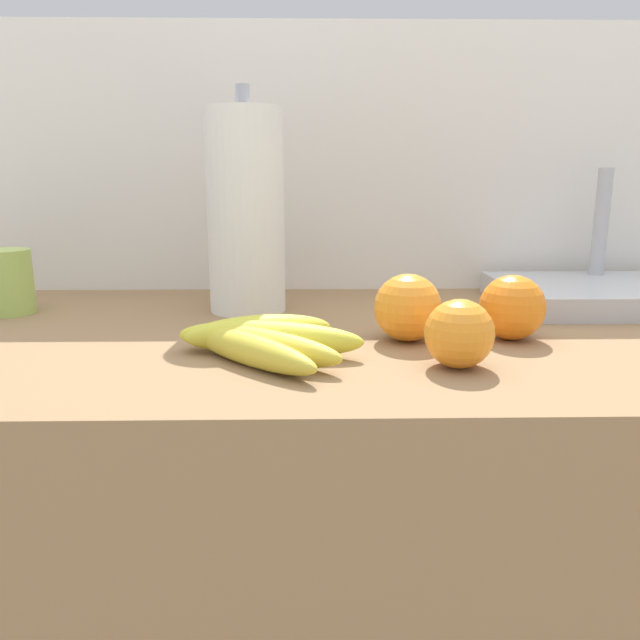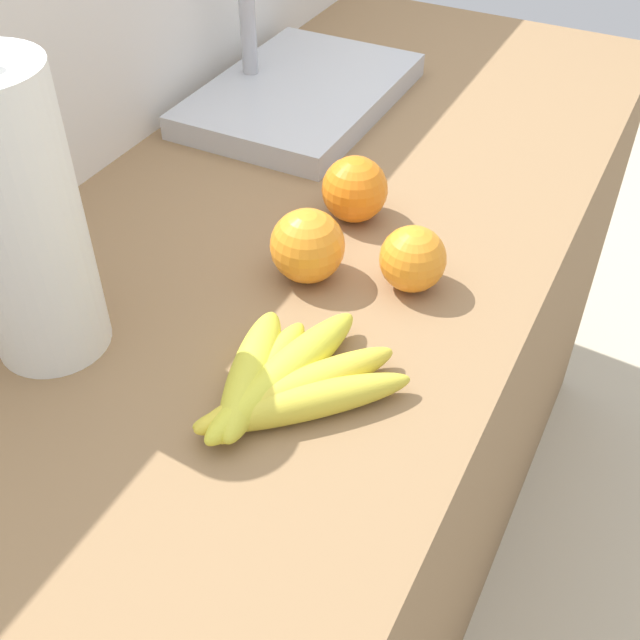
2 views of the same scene
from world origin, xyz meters
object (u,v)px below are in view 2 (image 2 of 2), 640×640
Objects in this scene: orange_right at (412,260)px; orange_front at (355,189)px; sink_basin at (300,92)px; banana_bunch at (281,383)px; orange_back_left at (307,246)px; paper_towel_roll at (20,221)px.

orange_front reaches higher than orange_right.
orange_front is at bearing 49.76° from orange_right.
sink_basin reaches higher than orange_right.
orange_right reaches higher than banana_bunch.
orange_right is 0.46m from sink_basin.
sink_basin is (0.37, 0.21, -0.02)m from orange_back_left.
orange_back_left reaches higher than orange_front.
orange_back_left is at bearing -178.21° from orange_front.
banana_bunch is 0.28m from paper_towel_roll.
banana_bunch is 0.21m from orange_right.
orange_back_left is at bearing 20.13° from banana_bunch.
orange_right is 0.39m from paper_towel_roll.
orange_right is 0.91× the size of orange_front.
banana_bunch is at bearing -153.37° from sink_basin.
paper_towel_roll is (-0.21, 0.18, 0.11)m from orange_back_left.
banana_bunch is 0.19m from orange_back_left.
orange_front is (0.13, 0.00, -0.00)m from orange_back_left.
orange_back_left is 0.22× the size of sink_basin.
paper_towel_roll is (-0.34, 0.18, 0.11)m from orange_front.
banana_bunch is 0.67× the size of paper_towel_roll.
orange_front is 0.40m from paper_towel_roll.
orange_back_left reaches higher than banana_bunch.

